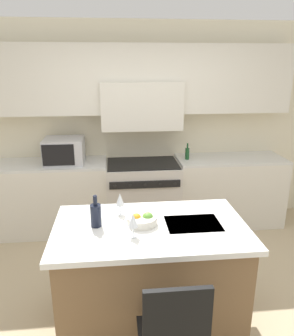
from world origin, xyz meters
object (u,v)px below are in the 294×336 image
at_px(wine_glass_near, 133,221).
at_px(oil_bottle_on_counter, 187,153).
at_px(wine_bottle, 96,215).
at_px(wine_glass_far, 120,200).
at_px(microwave, 64,151).
at_px(fruit_bowl, 142,220).
at_px(range_stove, 143,195).

relative_size(wine_glass_near, oil_bottle_on_counter, 0.88).
distance_m(wine_bottle, wine_glass_near, 0.35).
bearing_deg(wine_glass_far, microwave, 113.60).
bearing_deg(microwave, wine_glass_far, -66.40).
relative_size(wine_glass_far, fruit_bowl, 0.79).
height_order(range_stove, wine_bottle, wine_bottle).
height_order(microwave, wine_glass_near, microwave).
bearing_deg(range_stove, fruit_bowl, -95.16).
bearing_deg(fruit_bowl, wine_glass_near, -114.45).
distance_m(wine_glass_near, fruit_bowl, 0.23).
relative_size(microwave, wine_glass_far, 2.56).
bearing_deg(wine_bottle, wine_glass_near, -34.75).
xyz_separation_m(wine_bottle, wine_glass_near, (0.28, -0.20, 0.03)).
relative_size(microwave, wine_glass_near, 2.56).
xyz_separation_m(range_stove, oil_bottle_on_counter, (0.60, 0.01, 0.57)).
xyz_separation_m(wine_bottle, fruit_bowl, (0.37, -0.01, -0.06)).
xyz_separation_m(fruit_bowl, oil_bottle_on_counter, (0.75, 1.73, 0.07)).
distance_m(range_stove, wine_bottle, 1.88).
distance_m(range_stove, oil_bottle_on_counter, 0.83).
height_order(range_stove, wine_glass_near, wine_glass_near).
distance_m(wine_glass_near, wine_glass_far, 0.41).
bearing_deg(fruit_bowl, wine_glass_far, 130.02).
bearing_deg(wine_glass_far, range_stove, 77.74).
bearing_deg(wine_glass_far, fruit_bowl, -49.98).
distance_m(range_stove, wine_glass_far, 1.66).
xyz_separation_m(microwave, wine_bottle, (0.47, -1.73, -0.08)).
relative_size(wine_glass_near, wine_glass_far, 1.00).
height_order(microwave, fruit_bowl, microwave).
distance_m(wine_glass_far, fruit_bowl, 0.29).
bearing_deg(range_stove, microwave, 178.93).
distance_m(range_stove, wine_glass_near, 2.02).
bearing_deg(fruit_bowl, range_stove, 84.84).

